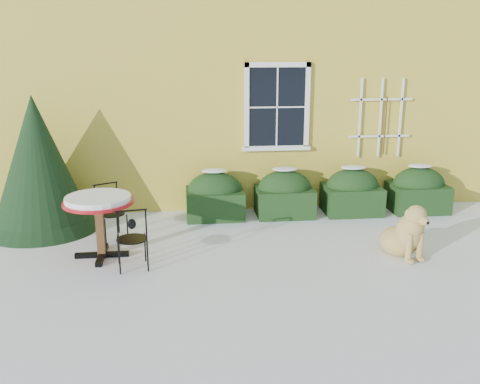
{
  "coord_description": "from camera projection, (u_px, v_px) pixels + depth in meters",
  "views": [
    {
      "loc": [
        -0.84,
        -6.9,
        3.1
      ],
      "look_at": [
        0.0,
        1.0,
        0.9
      ],
      "focal_mm": 40.0,
      "sensor_mm": 36.0,
      "label": 1
    }
  ],
  "objects": [
    {
      "name": "dog",
      "position": [
        405.0,
        234.0,
        8.0
      ],
      "size": [
        0.71,
        0.99,
        0.88
      ],
      "rotation": [
        0.0,
        0.0,
        0.31
      ],
      "color": "tan",
      "rests_on": "ground"
    },
    {
      "name": "patio_chair_far",
      "position": [
        110.0,
        211.0,
        8.77
      ],
      "size": [
        0.54,
        0.54,
        0.9
      ],
      "rotation": [
        0.0,
        0.0,
        0.49
      ],
      "color": "black",
      "rests_on": "ground"
    },
    {
      "name": "house",
      "position": [
        215.0,
        40.0,
        13.38
      ],
      "size": [
        12.4,
        8.4,
        6.4
      ],
      "color": "yellow",
      "rests_on": "ground"
    },
    {
      "name": "hedge_row",
      "position": [
        318.0,
        193.0,
        10.03
      ],
      "size": [
        4.95,
        0.8,
        0.91
      ],
      "color": "black",
      "rests_on": "ground"
    },
    {
      "name": "bistro_table",
      "position": [
        98.0,
        207.0,
        7.86
      ],
      "size": [
        1.03,
        1.03,
        0.96
      ],
      "rotation": [
        0.0,
        0.0,
        -0.29
      ],
      "color": "black",
      "rests_on": "ground"
    },
    {
      "name": "ground",
      "position": [
        248.0,
        272.0,
        7.53
      ],
      "size": [
        80.0,
        80.0,
        0.0
      ],
      "primitive_type": "plane",
      "color": "white",
      "rests_on": "ground"
    },
    {
      "name": "evergreen_shrub",
      "position": [
        39.0,
        177.0,
        9.07
      ],
      "size": [
        1.91,
        1.91,
        2.32
      ],
      "rotation": [
        0.0,
        0.0,
        -0.14
      ],
      "color": "black",
      "rests_on": "ground"
    },
    {
      "name": "patio_chair_near",
      "position": [
        132.0,
        238.0,
        7.53
      ],
      "size": [
        0.47,
        0.47,
        0.93
      ],
      "rotation": [
        0.0,
        0.0,
        3.3
      ],
      "color": "black",
      "rests_on": "ground"
    }
  ]
}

